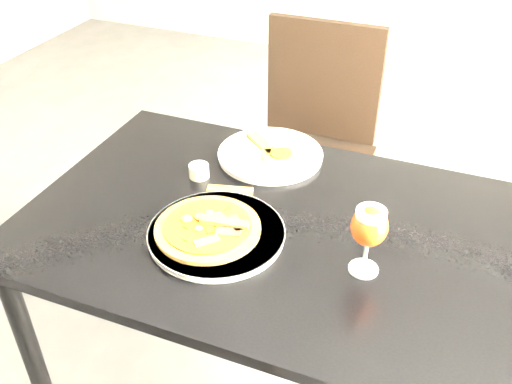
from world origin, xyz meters
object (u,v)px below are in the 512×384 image
at_px(beer_glass, 369,227).
at_px(dining_table, 268,248).
at_px(chair_far, 310,147).
at_px(pizza, 208,227).

bearing_deg(beer_glass, dining_table, 161.70).
distance_m(dining_table, beer_glass, 0.34).
bearing_deg(chair_far, pizza, -90.27).
height_order(chair_far, pizza, chair_far).
bearing_deg(dining_table, beer_glass, -18.79).
bearing_deg(dining_table, pizza, -136.28).
distance_m(dining_table, chair_far, 0.75).
relative_size(chair_far, beer_glass, 5.78).
bearing_deg(beer_glass, chair_far, 114.49).
relative_size(chair_far, pizza, 3.85).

